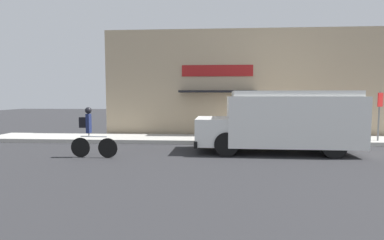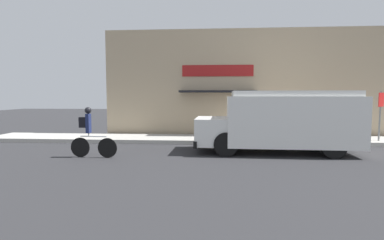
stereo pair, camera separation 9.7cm
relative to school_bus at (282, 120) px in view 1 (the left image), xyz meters
name	(u,v)px [view 1 (the left image)]	position (x,y,z in m)	size (l,w,h in m)	color
ground_plane	(290,146)	(0.72, 1.57, -1.21)	(70.00, 70.00, 0.00)	#2B2B2D
sidewalk	(284,140)	(0.72, 2.67, -1.12)	(28.00, 2.20, 0.18)	#ADAAA3
storefront	(277,84)	(0.64, 4.05, 1.53)	(17.76, 1.10, 5.50)	tan
school_bus	(282,120)	(0.00, 0.00, 0.00)	(5.96, 2.70, 2.31)	white
cyclist	(90,133)	(-6.80, -1.38, -0.36)	(1.67, 0.22, 1.75)	black
stop_sign_post	(380,108)	(4.63, 2.11, 0.40)	(0.45, 0.45, 2.14)	slate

